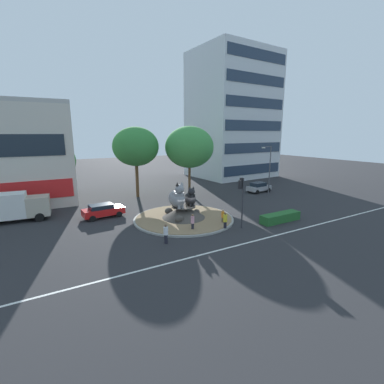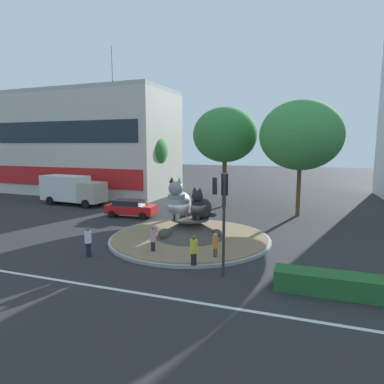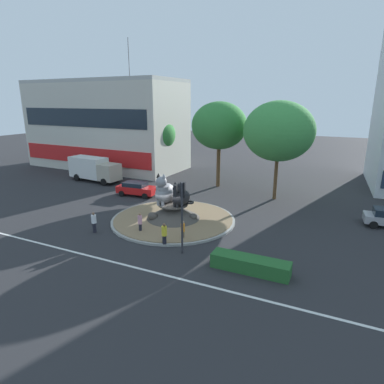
{
  "view_description": "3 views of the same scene",
  "coord_description": "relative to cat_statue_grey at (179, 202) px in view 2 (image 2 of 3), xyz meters",
  "views": [
    {
      "loc": [
        -13.35,
        -24.86,
        9.17
      ],
      "look_at": [
        1.06,
        0.03,
        2.92
      ],
      "focal_mm": 25.44,
      "sensor_mm": 36.0,
      "label": 1
    },
    {
      "loc": [
        7.24,
        -20.55,
        6.37
      ],
      "look_at": [
        -0.37,
        1.49,
        3.03
      ],
      "focal_mm": 31.2,
      "sensor_mm": 36.0,
      "label": 2
    },
    {
      "loc": [
        13.06,
        -23.69,
        10.18
      ],
      "look_at": [
        1.15,
        1.39,
        2.38
      ],
      "focal_mm": 30.67,
      "sensor_mm": 36.0,
      "label": 3
    }
  ],
  "objects": [
    {
      "name": "ground_plane",
      "position": [
        0.78,
        0.07,
        -2.53
      ],
      "size": [
        160.0,
        160.0,
        0.0
      ],
      "primitive_type": "plane",
      "color": "#28282B"
    },
    {
      "name": "broadleaf_tree_behind_island",
      "position": [
        0.03,
        12.88,
        4.77
      ],
      "size": [
        6.49,
        6.49,
        10.07
      ],
      "color": "brown",
      "rests_on": "ground"
    },
    {
      "name": "delivery_box_truck",
      "position": [
        -15.44,
        8.46,
        -0.87
      ],
      "size": [
        7.53,
        3.09,
        3.06
      ],
      "rotation": [
        0.0,
        0.0,
        -0.1
      ],
      "color": "#B7AD99",
      "rests_on": "ground"
    },
    {
      "name": "second_tree_near_tower",
      "position": [
        7.4,
        10.47,
        4.61
      ],
      "size": [
        7.17,
        7.17,
        10.2
      ],
      "color": "brown",
      "rests_on": "ground"
    },
    {
      "name": "pedestrian_white_shirt",
      "position": [
        -3.63,
        -4.95,
        -1.65
      ],
      "size": [
        0.39,
        0.39,
        1.68
      ],
      "rotation": [
        0.0,
        0.0,
        0.74
      ],
      "color": "black",
      "rests_on": "ground"
    },
    {
      "name": "cat_statue_grey",
      "position": [
        0.0,
        0.0,
        0.0
      ],
      "size": [
        1.81,
        2.87,
        2.76
      ],
      "rotation": [
        0.0,
        0.0,
        -1.54
      ],
      "color": "gray",
      "rests_on": "roundabout_island"
    },
    {
      "name": "pedestrian_yellow_shirt",
      "position": [
        2.7,
        -4.8,
        -1.6
      ],
      "size": [
        0.39,
        0.39,
        1.76
      ],
      "rotation": [
        0.0,
        0.0,
        4.05
      ],
      "color": "black",
      "rests_on": "ground"
    },
    {
      "name": "traffic_light_mast",
      "position": [
        4.28,
        -5.17,
        1.13
      ],
      "size": [
        0.71,
        0.6,
        5.0
      ],
      "rotation": [
        0.0,
        0.0,
        1.71
      ],
      "color": "#2D2D33",
      "rests_on": "ground"
    },
    {
      "name": "third_tree_left",
      "position": [
        -10.85,
        15.54,
        3.05
      ],
      "size": [
        6.42,
        6.42,
        8.32
      ],
      "color": "brown",
      "rests_on": "ground"
    },
    {
      "name": "shophouse_block",
      "position": [
        -20.2,
        17.12,
        4.01
      ],
      "size": [
        24.51,
        10.88,
        18.85
      ],
      "rotation": [
        0.0,
        0.0,
        -0.03
      ],
      "color": "beige",
      "rests_on": "ground"
    },
    {
      "name": "cat_statue_black",
      "position": [
        1.56,
        -0.05,
        -0.22
      ],
      "size": [
        1.71,
        2.15,
        2.15
      ],
      "rotation": [
        0.0,
        0.0,
        -1.81
      ],
      "color": "black",
      "rests_on": "roundabout_island"
    },
    {
      "name": "hatchback_near_shophouse",
      "position": [
        -6.6,
        5.22,
        -1.73
      ],
      "size": [
        4.51,
        2.3,
        1.5
      ],
      "rotation": [
        0.0,
        0.0,
        0.08
      ],
      "color": "red",
      "rests_on": "ground"
    },
    {
      "name": "pedestrian_pink_shirt",
      "position": [
        -0.21,
        -3.56,
        -1.62
      ],
      "size": [
        0.33,
        0.33,
        1.71
      ],
      "rotation": [
        0.0,
        0.0,
        5.27
      ],
      "color": "black",
      "rests_on": "ground"
    },
    {
      "name": "clipped_hedge_strip",
      "position": [
        9.28,
        -5.69,
        -2.08
      ],
      "size": [
        4.85,
        1.2,
        0.9
      ],
      "primitive_type": "cube",
      "color": "#235B28",
      "rests_on": "ground"
    },
    {
      "name": "pedestrian_orange_shirt",
      "position": [
        3.47,
        -3.37,
        -1.69
      ],
      "size": [
        0.3,
        0.3,
        1.58
      ],
      "rotation": [
        0.0,
        0.0,
        1.65
      ],
      "color": "brown",
      "rests_on": "ground"
    },
    {
      "name": "lane_centreline",
      "position": [
        0.78,
        -8.35,
        -2.52
      ],
      "size": [
        112.0,
        0.2,
        0.01
      ],
      "primitive_type": "cube",
      "color": "silver",
      "rests_on": "ground"
    },
    {
      "name": "roundabout_island",
      "position": [
        0.77,
        0.07,
        -2.01
      ],
      "size": [
        10.77,
        10.77,
        1.52
      ],
      "color": "gray",
      "rests_on": "ground"
    }
  ]
}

